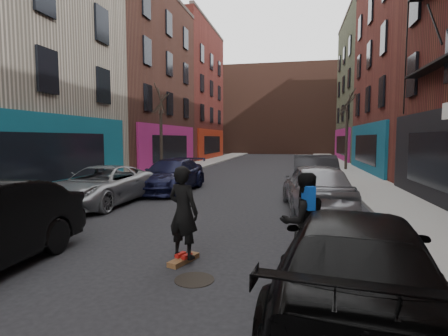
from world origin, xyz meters
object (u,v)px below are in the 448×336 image
at_px(parked_left_far, 102,185).
at_px(skateboard, 184,260).
at_px(parked_left_end, 171,175).
at_px(parked_right_far, 316,187).
at_px(skateboarder, 183,212).
at_px(tree_left_far, 161,124).
at_px(parked_right_mid, 355,262).
at_px(parked_right_end, 314,173).
at_px(manhole, 194,280).
at_px(tree_right_far, 347,124).
at_px(pedestrian, 304,222).

height_order(parked_left_far, skateboard, parked_left_far).
distance_m(parked_left_end, parked_right_far, 7.15).
bearing_deg(parked_left_far, parked_left_end, 70.40).
bearing_deg(skateboarder, tree_left_far, -48.36).
distance_m(parked_left_far, skateboard, 7.27).
relative_size(parked_right_mid, parked_right_end, 0.97).
bearing_deg(tree_left_far, manhole, -66.30).
height_order(tree_right_far, skateboard, tree_right_far).
height_order(tree_left_far, skateboarder, tree_left_far).
height_order(skateboarder, manhole, skateboarder).
height_order(tree_left_far, manhole, tree_left_far).
bearing_deg(parked_right_far, skateboarder, 56.86).
relative_size(parked_right_mid, manhole, 7.28).
height_order(parked_right_mid, skateboard, parked_right_mid).
distance_m(parked_left_end, skateboard, 9.57).
distance_m(tree_left_far, skateboarder, 16.72).
bearing_deg(tree_left_far, parked_left_far, -80.84).
height_order(parked_right_mid, parked_right_far, parked_right_far).
distance_m(parked_left_end, manhole, 10.49).
bearing_deg(parked_right_far, pedestrian, 78.24).
relative_size(parked_left_far, manhole, 7.39).
distance_m(tree_right_far, skateboard, 22.26).
bearing_deg(parked_left_end, skateboard, -65.25).
relative_size(parked_left_end, parked_right_end, 0.98).
height_order(tree_right_far, parked_right_far, tree_right_far).
bearing_deg(tree_left_far, tree_right_far, 25.82).
relative_size(parked_left_far, parked_right_far, 1.06).
bearing_deg(parked_right_mid, pedestrian, -58.06).
relative_size(parked_left_end, skateboarder, 2.80).
xyz_separation_m(parked_left_far, parked_right_end, (7.94, 4.93, 0.14)).
bearing_deg(parked_left_far, pedestrian, -34.10).
bearing_deg(parked_right_end, pedestrian, 85.79).
xyz_separation_m(tree_right_far, manhole, (-5.38, -21.99, -3.52)).
bearing_deg(tree_left_far, skateboard, -66.65).
relative_size(parked_left_far, pedestrian, 2.80).
xyz_separation_m(tree_left_far, parked_left_far, (1.60, -9.93, -2.66)).
xyz_separation_m(tree_right_far, parked_right_mid, (-2.84, -22.65, -2.79)).
distance_m(tree_right_far, parked_left_far, 19.45).
xyz_separation_m(parked_left_end, pedestrian, (5.88, -8.84, 0.19)).
bearing_deg(tree_left_far, parked_left_end, -64.66).
distance_m(parked_left_end, parked_right_end, 6.68).
xyz_separation_m(parked_right_end, skateboarder, (-2.98, -10.20, 0.16)).
height_order(tree_left_far, parked_right_end, tree_left_far).
height_order(parked_right_end, manhole, parked_right_end).
bearing_deg(parked_right_far, tree_right_far, -107.50).
bearing_deg(pedestrian, parked_left_far, -59.27).
distance_m(parked_left_end, parked_right_mid, 12.22).
bearing_deg(parked_right_far, parked_right_mid, 84.75).
bearing_deg(tree_right_far, parked_right_far, -100.94).
bearing_deg(parked_right_mid, parked_left_end, -50.40).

